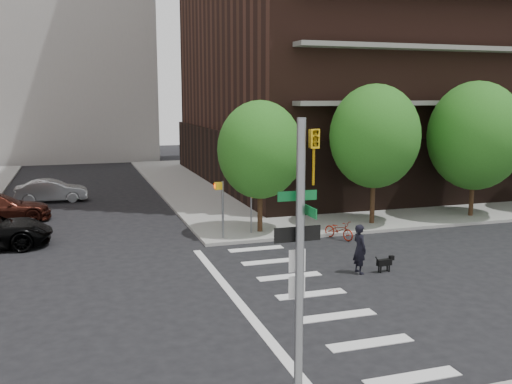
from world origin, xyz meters
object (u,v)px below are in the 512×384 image
object	(u,v)px
traffic_signal	(300,307)
parked_car_silver	(52,191)
dog_walker	(360,249)
scooter	(339,230)

from	to	relation	value
traffic_signal	parked_car_silver	distance (m)	28.53
traffic_signal	parked_car_silver	bearing A→B (deg)	100.65
dog_walker	scooter	bearing A→B (deg)	-21.91
traffic_signal	dog_walker	xyz separation A→B (m)	(6.10, 9.11, -1.77)
traffic_signal	parked_car_silver	size ratio (longest dim) A/B	1.40
traffic_signal	scooter	world-z (taller)	traffic_signal
traffic_signal	scooter	size ratio (longest dim) A/B	3.66
dog_walker	parked_car_silver	bearing A→B (deg)	26.71
parked_car_silver	scooter	distance (m)	19.03
scooter	dog_walker	xyz separation A→B (m)	(-1.55, -4.89, 0.50)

